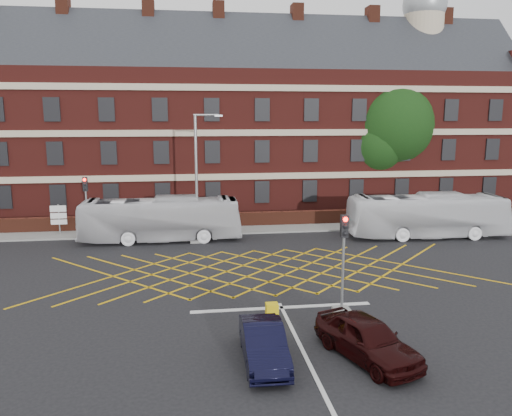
{
  "coord_description": "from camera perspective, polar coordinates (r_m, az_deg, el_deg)",
  "views": [
    {
      "loc": [
        -3.91,
        -23.94,
        8.32
      ],
      "look_at": [
        -0.46,
        1.5,
        3.57
      ],
      "focal_mm": 35.0,
      "sensor_mm": 36.0,
      "label": 1
    }
  ],
  "objects": [
    {
      "name": "victorian_building",
      "position": [
        46.12,
        -2.59,
        9.87
      ],
      "size": [
        51.0,
        12.17,
        20.4
      ],
      "color": "#521915",
      "rests_on": "ground"
    },
    {
      "name": "far_pavement",
      "position": [
        37.08,
        -1.48,
        -2.39
      ],
      "size": [
        60.0,
        3.0,
        0.12
      ],
      "primitive_type": "cube",
      "color": "slate",
      "rests_on": "ground"
    },
    {
      "name": "traffic_light_near",
      "position": [
        21.59,
        9.89,
        -7.35
      ],
      "size": [
        0.7,
        0.7,
        4.27
      ],
      "color": "slate",
      "rests_on": "ground"
    },
    {
      "name": "bus_right",
      "position": [
        36.45,
        18.98,
        -0.83
      ],
      "size": [
        11.11,
        3.19,
        3.06
      ],
      "primitive_type": "imported",
      "rotation": [
        0.0,
        0.0,
        1.51
      ],
      "color": "silver",
      "rests_on": "ground"
    },
    {
      "name": "box_junction_hatching",
      "position": [
        27.51,
        0.81,
        -7.1
      ],
      "size": [
        8.22,
        8.22,
        0.02
      ],
      "primitive_type": "cube",
      "rotation": [
        0.0,
        0.0,
        0.79
      ],
      "color": "#CC990C",
      "rests_on": "ground"
    },
    {
      "name": "stop_line",
      "position": [
        22.4,
        2.93,
        -11.3
      ],
      "size": [
        8.0,
        0.3,
        0.02
      ],
      "primitive_type": "cube",
      "color": "silver",
      "rests_on": "ground"
    },
    {
      "name": "deciduous_tree",
      "position": [
        45.8,
        14.84,
        8.52
      ],
      "size": [
        7.99,
        7.86,
        11.51
      ],
      "color": "black",
      "rests_on": "ground"
    },
    {
      "name": "direction_signs",
      "position": [
        37.78,
        -21.63,
        -0.85
      ],
      "size": [
        1.1,
        0.16,
        2.2
      ],
      "color": "gray",
      "rests_on": "ground"
    },
    {
      "name": "street_lamp",
      "position": [
        33.19,
        -6.65,
        0.96
      ],
      "size": [
        2.25,
        1.0,
        8.44
      ],
      "color": "slate",
      "rests_on": "ground"
    },
    {
      "name": "car_maroon",
      "position": [
        18.23,
        12.58,
        -14.33
      ],
      "size": [
        3.19,
        4.72,
        1.49
      ],
      "primitive_type": "imported",
      "rotation": [
        0.0,
        0.0,
        0.36
      ],
      "color": "black",
      "rests_on": "ground"
    },
    {
      "name": "centre_line",
      "position": [
        16.69,
        7.29,
        -19.47
      ],
      "size": [
        0.15,
        14.0,
        0.02
      ],
      "primitive_type": "cube",
      "color": "silver",
      "rests_on": "ground"
    },
    {
      "name": "utility_cabinet",
      "position": [
        20.79,
        1.83,
        -11.9
      ],
      "size": [
        0.5,
        0.44,
        0.81
      ],
      "primitive_type": "cube",
      "color": "#E1BB0D",
      "rests_on": "ground"
    },
    {
      "name": "ground",
      "position": [
        25.64,
        1.48,
        -8.45
      ],
      "size": [
        120.0,
        120.0,
        0.0
      ],
      "primitive_type": "plane",
      "color": "black",
      "rests_on": "ground"
    },
    {
      "name": "traffic_light_far",
      "position": [
        35.75,
        -18.75,
        -0.64
      ],
      "size": [
        0.7,
        0.7,
        4.27
      ],
      "color": "slate",
      "rests_on": "ground"
    },
    {
      "name": "bus_left",
      "position": [
        34.1,
        -10.82,
        -1.25
      ],
      "size": [
        10.72,
        2.52,
        2.99
      ],
      "primitive_type": "imported",
      "rotation": [
        0.0,
        0.0,
        1.57
      ],
      "color": "silver",
      "rests_on": "ground"
    },
    {
      "name": "car_navy",
      "position": [
        17.65,
        0.88,
        -15.24
      ],
      "size": [
        1.45,
        4.01,
        1.31
      ],
      "primitive_type": "imported",
      "rotation": [
        0.0,
        0.0,
        -0.02
      ],
      "color": "black",
      "rests_on": "ground"
    },
    {
      "name": "boundary_wall",
      "position": [
        37.95,
        -1.65,
        -1.34
      ],
      "size": [
        56.0,
        0.5,
        1.1
      ],
      "primitive_type": "cube",
      "color": "#502215",
      "rests_on": "ground"
    }
  ]
}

